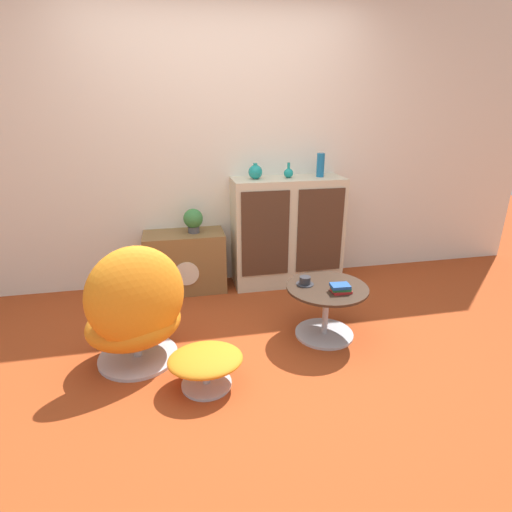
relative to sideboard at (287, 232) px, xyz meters
name	(u,v)px	position (x,y,z in m)	size (l,w,h in m)	color
ground_plane	(253,364)	(-0.59, -1.27, -0.51)	(12.00, 12.00, 0.00)	#9E3D19
wall_back	(219,145)	(-0.59, 0.23, 0.79)	(6.40, 0.06, 2.60)	silver
sideboard	(287,232)	(0.00, 0.00, 0.00)	(1.02, 0.40, 1.02)	beige
tv_console	(185,262)	(-0.97, 0.01, -0.23)	(0.72, 0.37, 0.55)	brown
egg_chair	(136,311)	(-1.32, -1.09, -0.12)	(0.80, 0.78, 0.86)	#B7B7BC
ottoman	(206,362)	(-0.91, -1.42, -0.34)	(0.46, 0.39, 0.23)	#B7B7BC
coffee_table	(326,306)	(0.01, -1.02, -0.26)	(0.59, 0.59, 0.40)	#B7B7BC
vase_leftmost	(255,172)	(-0.31, 0.00, 0.57)	(0.12, 0.12, 0.14)	teal
vase_inner_left	(288,173)	(0.00, 0.00, 0.55)	(0.08, 0.08, 0.14)	teal
vase_inner_right	(320,165)	(0.30, 0.00, 0.61)	(0.07, 0.07, 0.21)	#196699
potted_plant	(193,220)	(-0.87, 0.01, 0.16)	(0.17, 0.17, 0.22)	#4C4C51
teacup	(305,281)	(-0.13, -0.95, -0.08)	(0.13, 0.13, 0.06)	#2D2D33
book_stack	(341,288)	(0.07, -1.12, -0.08)	(0.15, 0.12, 0.06)	red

